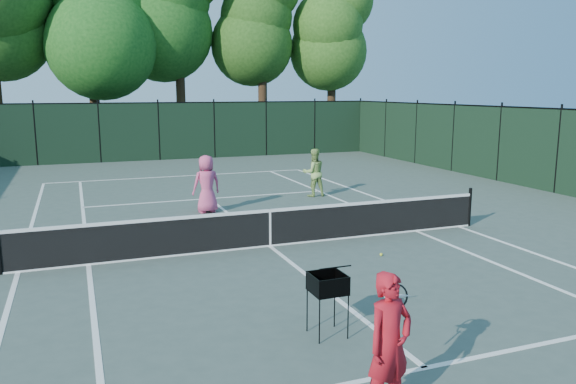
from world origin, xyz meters
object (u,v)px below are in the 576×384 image
object	(u,v)px
ball_hopper	(328,284)
player_pink	(207,184)
player_green	(314,173)
coach	(389,344)
loose_ball_midcourt	(381,254)

from	to	relation	value
ball_hopper	player_pink	bearing A→B (deg)	88.37
player_green	ball_hopper	world-z (taller)	player_green
ball_hopper	player_green	bearing A→B (deg)	67.46
coach	loose_ball_midcourt	distance (m)	6.38
player_green	ball_hopper	bearing A→B (deg)	69.78
player_pink	loose_ball_midcourt	size ratio (longest dim) A/B	25.91
ball_hopper	loose_ball_midcourt	size ratio (longest dim) A/B	14.32
coach	loose_ball_midcourt	bearing A→B (deg)	47.54
player_pink	ball_hopper	bearing A→B (deg)	79.85
player_pink	player_green	world-z (taller)	player_pink
coach	ball_hopper	size ratio (longest dim) A/B	1.74
ball_hopper	loose_ball_midcourt	distance (m)	4.48
coach	loose_ball_midcourt	xyz separation A→B (m)	(3.12, 5.50, -0.82)
player_green	ball_hopper	distance (m)	11.39
player_pink	player_green	distance (m)	4.30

